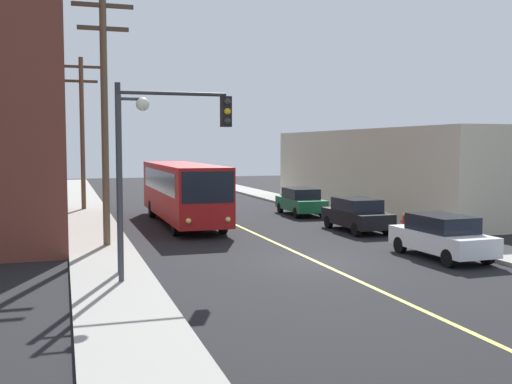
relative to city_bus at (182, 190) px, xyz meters
The scene contains 14 objects.
ground_plane 12.45m from the city_bus, 77.82° to the right, with size 120.00×120.00×0.00m, color black.
sidewalk_left 5.37m from the city_bus, 156.28° to the right, with size 2.50×90.00×0.15m, color gray.
sidewalk_right 10.21m from the city_bus, 11.72° to the right, with size 2.50×90.00×0.15m, color gray.
lane_stripe_center 4.33m from the city_bus, 48.68° to the left, with size 0.16×60.00×0.01m, color #D8CC4C.
building_right_warehouse 17.45m from the city_bus, 11.34° to the left, with size 12.00×23.88×5.17m.
city_bus is the anchor object (origin of this frame).
parked_car_white 14.77m from the city_bus, 60.41° to the right, with size 1.95×4.46×1.62m.
parked_car_black 9.34m from the city_bus, 35.62° to the right, with size 1.85×4.42×1.62m.
parked_car_green 7.86m from the city_bus, 14.44° to the left, with size 1.93×4.45×1.62m.
utility_pole_near 8.99m from the city_bus, 122.92° to the right, with size 2.40×0.28×10.16m.
utility_pole_mid 10.15m from the city_bus, 120.51° to the left, with size 2.40×0.28×9.56m.
traffic_signal_left_corner 12.99m from the city_bus, 102.74° to the right, with size 3.75×0.48×6.00m.
street_lamp_left 14.55m from the city_bus, 107.04° to the right, with size 0.98×0.40×5.50m.
fire_hydrant 11.66m from the city_bus, 35.38° to the right, with size 0.44×0.26×0.84m.
Camera 1 is at (-8.64, -20.08, 4.19)m, focal length 42.93 mm.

